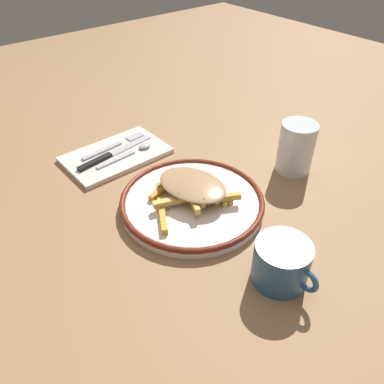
{
  "coord_description": "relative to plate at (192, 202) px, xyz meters",
  "views": [
    {
      "loc": [
        0.46,
        -0.38,
        0.51
      ],
      "look_at": [
        0.0,
        0.0,
        0.04
      ],
      "focal_mm": 35.82,
      "sensor_mm": 36.0,
      "label": 1
    }
  ],
  "objects": [
    {
      "name": "ground_plane",
      "position": [
        0.0,
        0.0,
        -0.01
      ],
      "size": [
        2.6,
        2.6,
        0.0
      ],
      "primitive_type": "plane",
      "color": "#99714B"
    },
    {
      "name": "plate",
      "position": [
        0.0,
        0.0,
        0.0
      ],
      "size": [
        0.29,
        0.29,
        0.02
      ],
      "color": "white",
      "rests_on": "ground_plane"
    },
    {
      "name": "spoon",
      "position": [
        -0.23,
        0.01,
        0.0
      ],
      "size": [
        0.03,
        0.15,
        0.01
      ],
      "color": "silver",
      "rests_on": "napkin"
    },
    {
      "name": "fork",
      "position": [
        -0.29,
        -0.01,
        0.0
      ],
      "size": [
        0.03,
        0.18,
        0.01
      ],
      "color": "silver",
      "rests_on": "napkin"
    },
    {
      "name": "coffee_mug",
      "position": [
        0.23,
        -0.01,
        0.03
      ],
      "size": [
        0.12,
        0.09,
        0.08
      ],
      "color": "#2F5D8D",
      "rests_on": "ground_plane"
    },
    {
      "name": "knife",
      "position": [
        -0.26,
        -0.04,
        0.0
      ],
      "size": [
        0.04,
        0.21,
        0.01
      ],
      "color": "black",
      "rests_on": "napkin"
    },
    {
      "name": "water_glass",
      "position": [
        0.04,
        0.26,
        0.05
      ],
      "size": [
        0.08,
        0.08,
        0.12
      ],
      "primitive_type": "cylinder",
      "color": "silver",
      "rests_on": "ground_plane"
    },
    {
      "name": "napkin",
      "position": [
        -0.26,
        -0.02,
        -0.01
      ],
      "size": [
        0.16,
        0.24,
        0.01
      ],
      "primitive_type": "cube",
      "rotation": [
        0.0,
        0.0,
        0.02
      ],
      "color": "silver",
      "rests_on": "ground_plane"
    },
    {
      "name": "fries_heap",
      "position": [
        -0.01,
        0.01,
        0.03
      ],
      "size": [
        0.17,
        0.18,
        0.04
      ],
      "color": "gold",
      "rests_on": "plate"
    }
  ]
}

